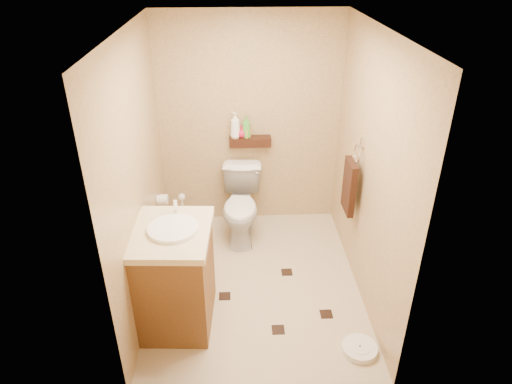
{
  "coord_description": "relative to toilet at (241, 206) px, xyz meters",
  "views": [
    {
      "loc": [
        -0.16,
        -3.52,
        2.97
      ],
      "look_at": [
        0.02,
        0.25,
        0.89
      ],
      "focal_mm": 32.0,
      "sensor_mm": 36.0,
      "label": 1
    }
  ],
  "objects": [
    {
      "name": "toilet_paper",
      "position": [
        -0.83,
        -0.18,
        0.21
      ],
      "size": [
        0.12,
        0.11,
        0.12
      ],
      "color": "white",
      "rests_on": "wall_left"
    },
    {
      "name": "wall_front",
      "position": [
        0.11,
        -2.08,
        0.81
      ],
      "size": [
        2.0,
        0.04,
        2.4
      ],
      "primitive_type": "cube",
      "color": "tan",
      "rests_on": "ground"
    },
    {
      "name": "bottle_d",
      "position": [
        0.07,
        0.34,
        0.8
      ],
      "size": [
        0.13,
        0.13,
        0.24
      ],
      "primitive_type": "imported",
      "rotation": [
        0.0,
        0.0,
        2.37
      ],
      "color": "green",
      "rests_on": "wall_shelf"
    },
    {
      "name": "bottle_c",
      "position": [
        0.02,
        0.34,
        0.75
      ],
      "size": [
        0.14,
        0.14,
        0.13
      ],
      "primitive_type": "imported",
      "rotation": [
        0.0,
        0.0,
        4.06
      ],
      "color": "#B91537",
      "rests_on": "wall_shelf"
    },
    {
      "name": "bottle_e",
      "position": [
        0.08,
        0.34,
        0.75
      ],
      "size": [
        0.1,
        0.1,
        0.15
      ],
      "primitive_type": "imported",
      "rotation": [
        0.0,
        0.0,
        0.79
      ],
      "color": "#EA9A4E",
      "rests_on": "wall_shelf"
    },
    {
      "name": "wall_shelf",
      "position": [
        0.11,
        0.34,
        0.63
      ],
      "size": [
        0.46,
        0.14,
        0.1
      ],
      "primitive_type": "cube",
      "color": "#35180E",
      "rests_on": "wall_back"
    },
    {
      "name": "toilet",
      "position": [
        0.0,
        0.0,
        0.0
      ],
      "size": [
        0.48,
        0.79,
        0.78
      ],
      "primitive_type": "imported",
      "rotation": [
        0.0,
        0.0,
        -0.06
      ],
      "color": "white",
      "rests_on": "ground"
    },
    {
      "name": "wall_back",
      "position": [
        0.11,
        0.42,
        0.81
      ],
      "size": [
        2.0,
        0.04,
        2.4
      ],
      "primitive_type": "cube",
      "color": "tan",
      "rests_on": "ground"
    },
    {
      "name": "wall_left",
      "position": [
        -0.89,
        -0.83,
        0.81
      ],
      "size": [
        0.04,
        2.5,
        2.4
      ],
      "primitive_type": "cube",
      "color": "tan",
      "rests_on": "ground"
    },
    {
      "name": "toilet_brush",
      "position": [
        -0.67,
        0.13,
        -0.22
      ],
      "size": [
        0.11,
        0.11,
        0.49
      ],
      "color": "#175C58",
      "rests_on": "ground"
    },
    {
      "name": "vanity",
      "position": [
        -0.59,
        -1.28,
        0.09
      ],
      "size": [
        0.67,
        0.8,
        1.08
      ],
      "rotation": [
        0.0,
        0.0,
        -0.06
      ],
      "color": "brown",
      "rests_on": "ground"
    },
    {
      "name": "bottle_a",
      "position": [
        -0.05,
        0.34,
        0.82
      ],
      "size": [
        0.16,
        0.16,
        0.29
      ],
      "primitive_type": "imported",
      "rotation": [
        0.0,
        0.0,
        3.82
      ],
      "color": "white",
      "rests_on": "wall_shelf"
    },
    {
      "name": "wall_right",
      "position": [
        1.11,
        -0.83,
        0.81
      ],
      "size": [
        0.04,
        2.5,
        2.4
      ],
      "primitive_type": "cube",
      "color": "tan",
      "rests_on": "ground"
    },
    {
      "name": "bottle_b",
      "position": [
        -0.05,
        0.34,
        0.76
      ],
      "size": [
        0.1,
        0.1,
        0.16
      ],
      "primitive_type": "imported",
      "rotation": [
        0.0,
        0.0,
        2.59
      ],
      "color": "#F8AB34",
      "rests_on": "wall_shelf"
    },
    {
      "name": "ground",
      "position": [
        0.11,
        -0.83,
        -0.39
      ],
      "size": [
        2.5,
        2.5,
        0.0
      ],
      "primitive_type": "plane",
      "color": "beige",
      "rests_on": "ground"
    },
    {
      "name": "floor_accents",
      "position": [
        0.14,
        -0.85,
        -0.39
      ],
      "size": [
        1.35,
        1.37,
        0.01
      ],
      "color": "black",
      "rests_on": "ground"
    },
    {
      "name": "towel_ring",
      "position": [
        1.03,
        -0.58,
        0.55
      ],
      "size": [
        0.12,
        0.3,
        0.76
      ],
      "color": "silver",
      "rests_on": "wall_right"
    },
    {
      "name": "bathroom_scale",
      "position": [
        0.93,
        -1.74,
        -0.36
      ],
      "size": [
        0.34,
        0.34,
        0.06
      ],
      "rotation": [
        0.0,
        0.0,
        0.17
      ],
      "color": "white",
      "rests_on": "ground"
    },
    {
      "name": "ceiling",
      "position": [
        0.11,
        -0.83,
        2.01
      ],
      "size": [
        2.0,
        2.5,
        0.02
      ],
      "primitive_type": "cube",
      "color": "silver",
      "rests_on": "wall_back"
    }
  ]
}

